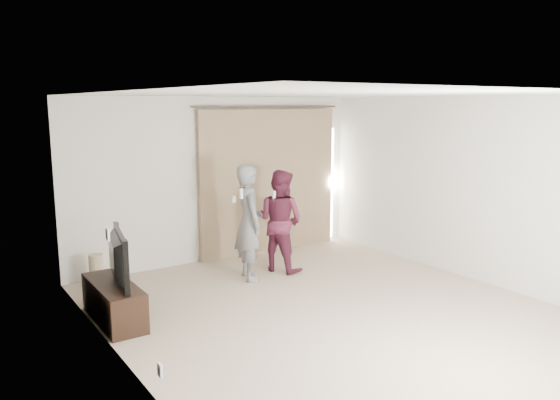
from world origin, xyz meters
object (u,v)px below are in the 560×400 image
(tv, at_px, (111,258))
(person_woman, at_px, (280,221))
(person_man, at_px, (249,222))
(tv_console, at_px, (114,302))

(tv, relative_size, person_woman, 0.69)
(tv, bearing_deg, person_man, -65.51)
(tv_console, relative_size, tv, 1.12)
(person_man, height_order, person_woman, person_man)
(tv, xyz_separation_m, person_man, (2.10, 0.48, 0.07))
(tv_console, relative_size, person_woman, 0.78)
(tv_console, bearing_deg, tv, 0.00)
(tv, height_order, person_woman, person_woman)
(tv, height_order, person_man, person_man)
(person_man, relative_size, person_woman, 1.08)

